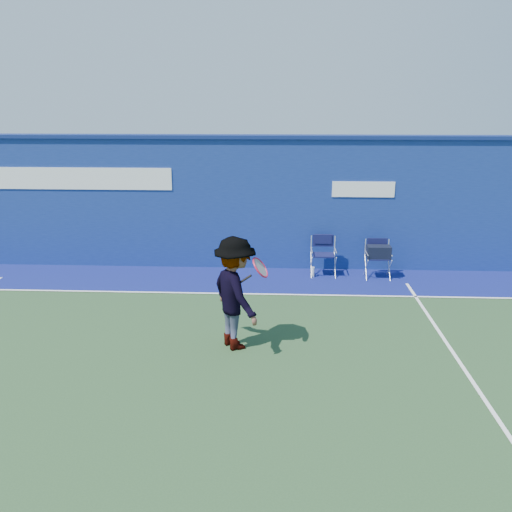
{
  "coord_description": "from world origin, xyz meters",
  "views": [
    {
      "loc": [
        1.76,
        -7.23,
        3.87
      ],
      "look_at": [
        1.29,
        2.6,
        1.0
      ],
      "focal_mm": 38.0,
      "sensor_mm": 36.0,
      "label": 1
    }
  ],
  "objects_px": {
    "directors_chair_left": "(323,263)",
    "tennis_player": "(235,293)",
    "water_bottle": "(313,272)",
    "directors_chair_right": "(378,262)"
  },
  "relations": [
    {
      "from": "directors_chair_left",
      "to": "water_bottle",
      "type": "xyz_separation_m",
      "value": [
        -0.23,
        -0.15,
        -0.18
      ]
    },
    {
      "from": "directors_chair_left",
      "to": "water_bottle",
      "type": "distance_m",
      "value": 0.33
    },
    {
      "from": "directors_chair_left",
      "to": "directors_chair_right",
      "type": "relative_size",
      "value": 1.05
    },
    {
      "from": "directors_chair_left",
      "to": "directors_chair_right",
      "type": "xyz_separation_m",
      "value": [
        1.2,
        -0.13,
        0.06
      ]
    },
    {
      "from": "directors_chair_right",
      "to": "tennis_player",
      "type": "xyz_separation_m",
      "value": [
        -2.87,
        -3.62,
        0.55
      ]
    },
    {
      "from": "directors_chair_right",
      "to": "water_bottle",
      "type": "distance_m",
      "value": 1.45
    },
    {
      "from": "directors_chair_left",
      "to": "tennis_player",
      "type": "xyz_separation_m",
      "value": [
        -1.67,
        -3.76,
        0.62
      ]
    },
    {
      "from": "directors_chair_left",
      "to": "tennis_player",
      "type": "relative_size",
      "value": 0.5
    },
    {
      "from": "directors_chair_left",
      "to": "directors_chair_right",
      "type": "distance_m",
      "value": 1.21
    },
    {
      "from": "directors_chair_left",
      "to": "tennis_player",
      "type": "distance_m",
      "value": 4.16
    }
  ]
}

